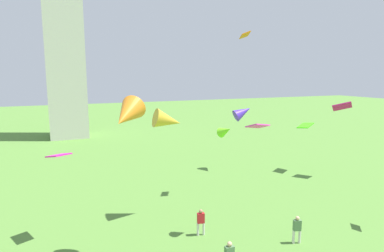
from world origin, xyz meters
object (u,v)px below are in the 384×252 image
object	(u,v)px
person_1	(201,221)
kite_flying_2	(342,106)
person_0	(297,228)
kite_flying_3	(225,131)
kite_flying_5	(245,35)
kite_flying_8	(168,121)
kite_flying_6	(59,155)
kite_flying_7	(258,126)
kite_flying_9	(243,112)
kite_flying_0	(126,115)
kite_flying_1	(305,125)

from	to	relation	value
person_1	kite_flying_2	world-z (taller)	kite_flying_2
person_0	kite_flying_3	distance (m)	16.09
kite_flying_3	kite_flying_5	bearing A→B (deg)	-124.69
person_0	kite_flying_8	bearing A→B (deg)	148.50
kite_flying_6	kite_flying_7	world-z (taller)	kite_flying_7
kite_flying_3	kite_flying_8	bearing A→B (deg)	-154.70
kite_flying_2	kite_flying_7	distance (m)	19.31
kite_flying_3	kite_flying_6	size ratio (longest dim) A/B	1.18
person_1	kite_flying_5	bearing A→B (deg)	48.31
kite_flying_7	kite_flying_5	bearing A→B (deg)	-134.15
kite_flying_6	kite_flying_9	world-z (taller)	kite_flying_9
person_1	kite_flying_2	distance (m)	19.66
kite_flying_9	kite_flying_3	bearing A→B (deg)	-16.30
kite_flying_0	kite_flying_9	size ratio (longest dim) A/B	1.91
kite_flying_8	kite_flying_6	bearing A→B (deg)	96.32
person_1	kite_flying_6	size ratio (longest dim) A/B	0.99
kite_flying_3	kite_flying_6	distance (m)	18.94
kite_flying_3	kite_flying_5	size ratio (longest dim) A/B	1.75
kite_flying_5	kite_flying_8	world-z (taller)	kite_flying_5
kite_flying_3	kite_flying_7	distance (m)	18.22
kite_flying_0	kite_flying_8	xyz separation A→B (m)	(3.89, 4.69, -1.12)
kite_flying_8	kite_flying_9	distance (m)	5.63
kite_flying_1	kite_flying_9	xyz separation A→B (m)	(-13.62, -9.31, 3.03)
person_1	kite_flying_5	distance (m)	14.84
kite_flying_2	kite_flying_3	xyz separation A→B (m)	(-9.35, 6.57, -2.85)
kite_flying_2	kite_flying_3	bearing A→B (deg)	-168.32
person_0	kite_flying_0	bearing A→B (deg)	-174.63
person_1	kite_flying_5	world-z (taller)	kite_flying_5
kite_flying_0	kite_flying_5	xyz separation A→B (m)	(11.05, 6.29, 5.21)
person_1	kite_flying_8	world-z (taller)	kite_flying_8
person_0	kite_flying_5	size ratio (longest dim) A/B	1.47
kite_flying_1	kite_flying_7	size ratio (longest dim) A/B	1.63
kite_flying_1	kite_flying_7	xyz separation A→B (m)	(-14.87, -12.71, 2.75)
kite_flying_2	person_0	bearing A→B (deg)	-98.85
kite_flying_7	kite_flying_8	distance (m)	8.15
kite_flying_2	kite_flying_8	world-z (taller)	kite_flying_8
person_1	kite_flying_6	distance (m)	9.77
kite_flying_0	kite_flying_5	size ratio (longest dim) A/B	2.21
kite_flying_9	kite_flying_1	bearing A→B (deg)	-46.89
kite_flying_2	kite_flying_6	xyz separation A→B (m)	(-25.97, -2.45, -1.75)
kite_flying_7	kite_flying_1	bearing A→B (deg)	-155.36
person_1	kite_flying_3	xyz separation A→B (m)	(8.48, 12.11, 3.32)
kite_flying_2	kite_flying_7	world-z (taller)	kite_flying_7
kite_flying_1	kite_flying_2	distance (m)	4.08
kite_flying_6	kite_flying_8	bearing A→B (deg)	68.69
kite_flying_8	kite_flying_1	bearing A→B (deg)	-71.88
kite_flying_6	kite_flying_2	bearing A→B (deg)	69.90
kite_flying_5	kite_flying_6	distance (m)	16.61
kite_flying_0	kite_flying_1	size ratio (longest dim) A/B	1.28
kite_flying_0	kite_flying_1	distance (m)	23.14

